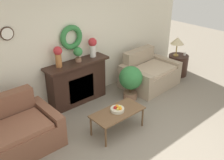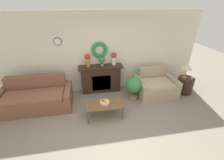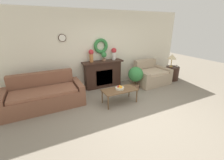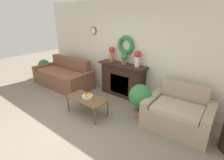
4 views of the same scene
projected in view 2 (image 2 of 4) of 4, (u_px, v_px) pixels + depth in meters
ground_plane at (115, 142)px, 3.51m from camera, size 16.00×16.00×0.00m
wall_back at (101, 53)px, 5.07m from camera, size 6.80×0.18×2.70m
fireplace at (101, 79)px, 5.28m from camera, size 1.48×0.41×0.99m
couch_left at (36, 98)px, 4.55m from camera, size 2.11×1.00×0.91m
loveseat_right at (155, 85)px, 5.22m from camera, size 1.38×1.07×0.88m
coffee_table at (105, 105)px, 4.12m from camera, size 1.02×0.50×0.43m
fruit_bowl at (105, 102)px, 4.09m from camera, size 0.26×0.26×0.12m
side_table_by_loveseat at (185, 85)px, 5.31m from camera, size 0.53×0.53×0.57m
table_lamp at (187, 67)px, 5.02m from camera, size 0.36×0.36×0.51m
mug at (192, 78)px, 5.09m from camera, size 0.07×0.07×0.08m
vase_on_mantel_left at (88, 59)px, 4.87m from camera, size 0.18×0.18×0.44m
vase_on_mantel_right at (114, 58)px, 5.01m from camera, size 0.19×0.19×0.43m
potted_plant_on_mantel at (102, 60)px, 4.96m from camera, size 0.20×0.20×0.32m
potted_plant_floor_by_loveseat at (134, 86)px, 4.84m from camera, size 0.54×0.54×0.81m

